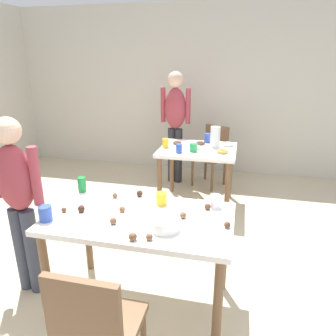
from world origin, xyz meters
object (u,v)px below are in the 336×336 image
at_px(dining_table_near, 140,228).
at_px(pitcher_far, 215,137).
at_px(mixing_bowl, 165,224).
at_px(soda_can, 82,185).
at_px(person_girl_near, 18,194).
at_px(person_adult_far, 175,117).
at_px(dining_table_far, 198,157).
at_px(chair_far_table, 212,152).
at_px(chair_near_table, 95,327).

height_order(dining_table_near, pitcher_far, pitcher_far).
relative_size(mixing_bowl, soda_can, 1.50).
distance_m(person_girl_near, person_adult_far, 2.68).
distance_m(dining_table_far, chair_far_table, 0.77).
distance_m(chair_near_table, person_adult_far, 3.34).
xyz_separation_m(chair_far_table, person_girl_near, (-1.19, -2.63, 0.34)).
bearing_deg(person_adult_far, dining_table_near, -83.54).
height_order(dining_table_near, soda_can, soda_can).
height_order(chair_near_table, person_adult_far, person_adult_far).
height_order(chair_far_table, mixing_bowl, chair_far_table).
bearing_deg(person_adult_far, mixing_bowl, -79.30).
xyz_separation_m(soda_can, pitcher_far, (0.94, 1.65, 0.07)).
relative_size(person_adult_far, mixing_bowl, 8.88).
bearing_deg(person_adult_far, person_girl_near, -103.78).
xyz_separation_m(person_girl_near, mixing_bowl, (1.15, -0.09, -0.05)).
distance_m(chair_far_table, mixing_bowl, 2.74).
bearing_deg(soda_can, chair_far_table, 69.36).
xyz_separation_m(chair_far_table, person_adult_far, (-0.55, -0.03, 0.49)).
distance_m(chair_near_table, mixing_bowl, 0.70).
bearing_deg(pitcher_far, person_girl_near, -122.50).
xyz_separation_m(dining_table_near, chair_far_table, (0.26, 2.58, -0.15)).
bearing_deg(pitcher_far, person_adult_far, 136.17).
bearing_deg(chair_far_table, chair_near_table, -94.56).
bearing_deg(pitcher_far, chair_near_table, -97.31).
bearing_deg(person_girl_near, mixing_bowl, -4.57).
distance_m(soda_can, pitcher_far, 1.90).
relative_size(dining_table_far, pitcher_far, 3.62).
relative_size(dining_table_near, mixing_bowl, 7.07).
bearing_deg(dining_table_far, dining_table_near, -94.64).
distance_m(chair_far_table, person_adult_far, 0.74).
distance_m(person_adult_far, mixing_bowl, 2.75).
height_order(chair_far_table, pitcher_far, pitcher_far).
distance_m(chair_near_table, pitcher_far, 2.74).
bearing_deg(pitcher_far, mixing_bowl, -93.40).
bearing_deg(soda_can, dining_table_near, -26.83).
relative_size(dining_table_near, chair_far_table, 1.49).
xyz_separation_m(chair_near_table, pitcher_far, (0.34, 2.69, 0.38)).
bearing_deg(mixing_bowl, person_girl_near, 175.43).
distance_m(dining_table_near, person_adult_far, 2.59).
height_order(mixing_bowl, soda_can, soda_can).
relative_size(dining_table_near, person_girl_near, 0.91).
relative_size(chair_far_table, mixing_bowl, 4.74).
bearing_deg(person_girl_near, dining_table_far, 60.24).
bearing_deg(dining_table_far, soda_can, -115.89).
height_order(mixing_bowl, pitcher_far, pitcher_far).
height_order(chair_near_table, mixing_bowl, chair_near_table).
bearing_deg(chair_far_table, person_adult_far, -177.16).
bearing_deg(chair_far_table, pitcher_far, -82.85).
height_order(person_girl_near, pitcher_far, person_girl_near).
xyz_separation_m(person_adult_far, mixing_bowl, (0.51, -2.70, -0.20)).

